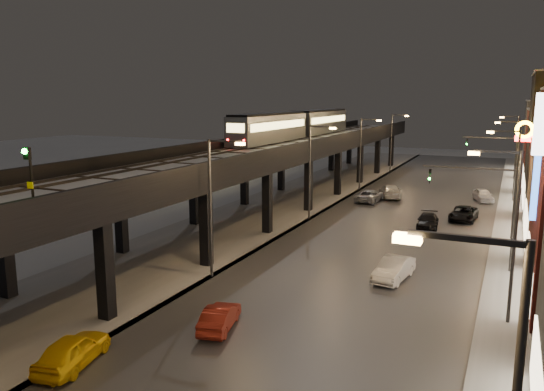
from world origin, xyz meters
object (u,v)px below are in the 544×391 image
at_px(car_mid_silver, 370,196).
at_px(car_onc_silver, 394,270).
at_px(rail_signal, 29,167).
at_px(car_onc_white, 428,222).
at_px(car_mid_dark, 390,192).
at_px(car_onc_dark, 464,214).
at_px(subway_train, 298,124).
at_px(car_onc_red, 483,196).
at_px(car_taxi, 73,352).
at_px(car_near_white, 220,318).

xyz_separation_m(car_mid_silver, car_onc_silver, (7.84, -24.88, 0.03)).
distance_m(rail_signal, car_onc_white, 34.80).
height_order(car_mid_dark, car_onc_dark, car_mid_dark).
bearing_deg(subway_train, car_onc_dark, -26.96).
relative_size(car_mid_silver, car_onc_dark, 1.03).
bearing_deg(car_onc_red, car_mid_silver, -171.96).
xyz_separation_m(rail_signal, car_mid_silver, (4.49, 41.51, -7.96)).
height_order(rail_signal, car_taxi, rail_signal).
height_order(car_taxi, car_onc_white, car_taxi).
bearing_deg(car_near_white, car_onc_silver, -134.10).
relative_size(subway_train, car_mid_dark, 6.36).
relative_size(subway_train, car_taxi, 8.03).
bearing_deg(car_taxi, car_onc_red, -118.67).
relative_size(car_taxi, car_onc_red, 1.00).
height_order(rail_signal, car_mid_dark, rail_signal).
distance_m(car_onc_white, car_onc_red, 15.82).
height_order(car_near_white, car_onc_silver, car_onc_silver).
height_order(subway_train, car_onc_dark, subway_train).
relative_size(car_near_white, car_onc_dark, 0.78).
xyz_separation_m(car_taxi, car_onc_white, (10.28, 31.80, -0.08)).
height_order(subway_train, car_near_white, subway_train).
distance_m(car_taxi, car_mid_dark, 45.17).
relative_size(car_mid_silver, car_onc_red, 1.20).
distance_m(car_near_white, car_onc_dark, 31.69).
height_order(car_taxi, car_mid_dark, car_mid_dark).
bearing_deg(car_onc_white, car_mid_dark, 110.08).
xyz_separation_m(car_near_white, car_onc_red, (10.12, 41.26, 0.09)).
height_order(rail_signal, car_onc_red, rail_signal).
xyz_separation_m(rail_signal, car_mid_dark, (6.05, 44.76, -7.89)).
bearing_deg(subway_train, car_near_white, -73.40).
bearing_deg(car_onc_dark, car_mid_silver, 156.15).
xyz_separation_m(subway_train, rail_signal, (6.40, -46.88, 0.42)).
xyz_separation_m(subway_train, car_mid_silver, (10.89, -5.37, -7.54)).
height_order(subway_train, car_mid_silver, subway_train).
relative_size(car_near_white, car_onc_silver, 0.86).
xyz_separation_m(car_near_white, car_onc_white, (6.36, 25.90, 0.01)).
relative_size(rail_signal, car_taxi, 0.69).
relative_size(car_mid_dark, car_onc_white, 1.21).
distance_m(car_mid_silver, car_onc_red, 12.72).
height_order(car_taxi, car_onc_red, car_taxi).
bearing_deg(subway_train, car_onc_silver, -58.24).
bearing_deg(car_mid_dark, subway_train, -27.83).
distance_m(car_taxi, car_onc_silver, 19.79).
bearing_deg(car_onc_silver, car_onc_white, 98.05).
xyz_separation_m(subway_train, car_onc_white, (18.65, -15.30, -7.60)).
bearing_deg(subway_train, car_mid_silver, -26.25).
distance_m(car_taxi, car_onc_dark, 38.51).
bearing_deg(car_onc_red, car_mid_dark, 175.15).
xyz_separation_m(car_taxi, car_onc_silver, (10.36, 16.86, 0.01)).
height_order(car_near_white, car_onc_dark, car_onc_dark).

